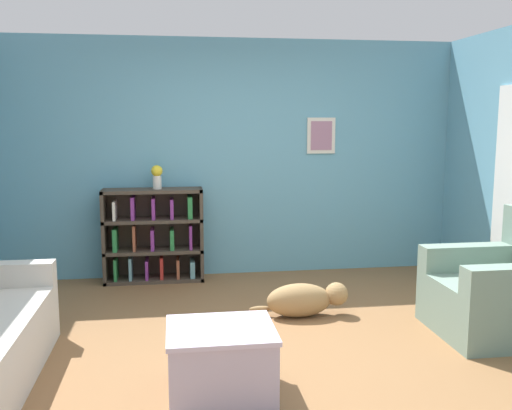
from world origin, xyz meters
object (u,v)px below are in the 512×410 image
Objects in this scene: bookshelf at (154,236)px; coffee_table at (221,359)px; dog at (305,299)px; vase at (157,176)px; recliner_chair at (504,292)px.

bookshelf is 1.57× the size of coffee_table.
dog is 2.11m from vase.
coffee_table is (-2.36, -0.73, -0.11)m from recliner_chair.
dog is at bearing -45.41° from bookshelf.
coffee_table is 1.60m from dog.
coffee_table is 0.76× the size of dog.
recliner_chair reaches higher than coffee_table.
coffee_table is at bearing -79.74° from bookshelf.
bookshelf is at bearing 156.91° from vase.
bookshelf is at bearing 134.59° from dog.
recliner_chair is 2.47m from coffee_table.
bookshelf is 2.77m from coffee_table.
dog is (-1.50, 0.62, -0.19)m from recliner_chair.
coffee_table is (0.49, -2.71, -0.25)m from bookshelf.
coffee_table is at bearing -162.83° from recliner_chair.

